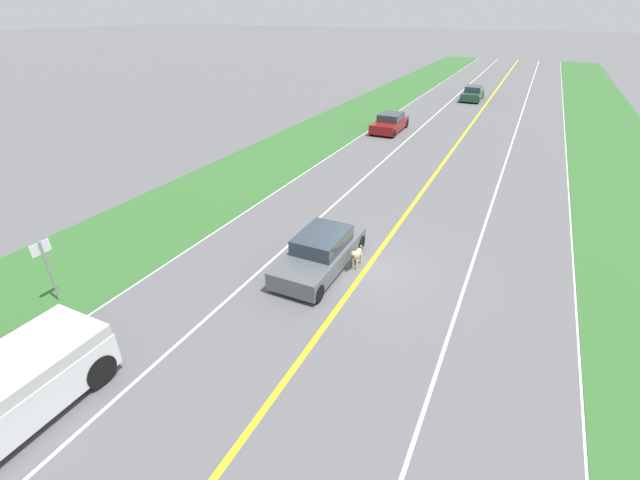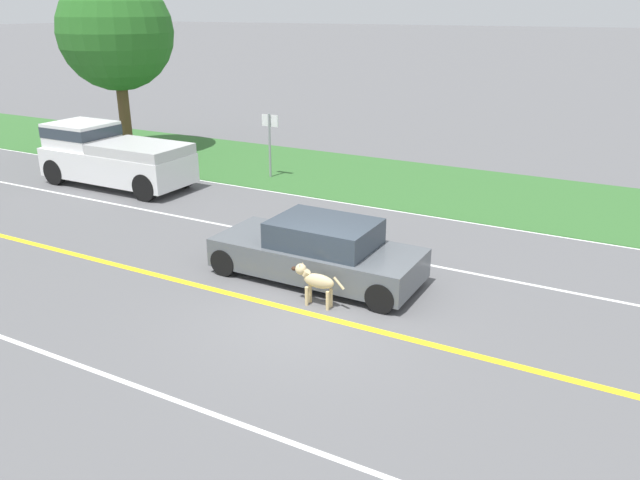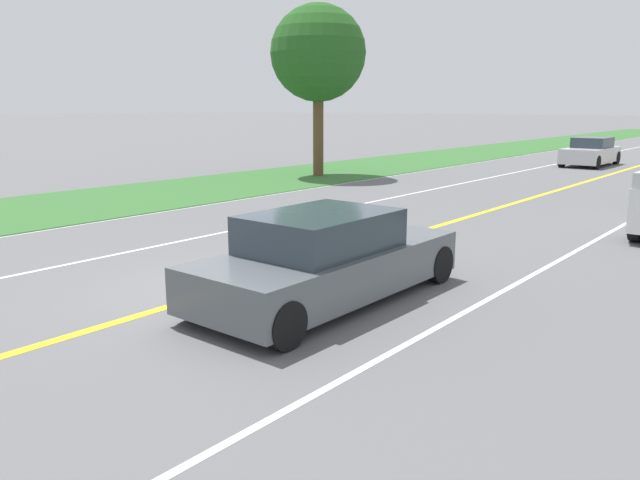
% 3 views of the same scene
% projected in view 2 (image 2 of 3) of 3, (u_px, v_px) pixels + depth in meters
% --- Properties ---
extents(ground_plane, '(400.00, 400.00, 0.00)m').
position_uv_depth(ground_plane, '(308.00, 314.00, 12.29)').
color(ground_plane, '#5B5B5E').
extents(centre_divider_line, '(0.18, 160.00, 0.01)m').
position_uv_depth(centre_divider_line, '(308.00, 313.00, 12.29)').
color(centre_divider_line, yellow).
rests_on(centre_divider_line, ground).
extents(lane_edge_line_right, '(0.14, 160.00, 0.01)m').
position_uv_depth(lane_edge_line_right, '(427.00, 216.00, 18.05)').
color(lane_edge_line_right, white).
rests_on(lane_edge_line_right, ground).
extents(lane_dash_same_dir, '(0.10, 160.00, 0.01)m').
position_uv_depth(lane_dash_same_dir, '(379.00, 255.00, 15.17)').
color(lane_dash_same_dir, white).
rests_on(lane_dash_same_dir, ground).
extents(lane_dash_oncoming, '(0.10, 160.00, 0.01)m').
position_uv_depth(lane_dash_oncoming, '(194.00, 407.00, 9.41)').
color(lane_dash_oncoming, white).
rests_on(lane_dash_oncoming, ground).
extents(grass_verge_right, '(6.00, 160.00, 0.03)m').
position_uv_depth(grass_verge_right, '(458.00, 190.00, 20.51)').
color(grass_verge_right, '#33662D').
rests_on(grass_verge_right, ground).
extents(ego_car, '(1.89, 4.62, 1.37)m').
position_uv_depth(ego_car, '(319.00, 252.00, 13.67)').
color(ego_car, '#51565B').
rests_on(ego_car, ground).
extents(dog, '(0.25, 1.19, 0.87)m').
position_uv_depth(dog, '(315.00, 280.00, 12.45)').
color(dog, '#D1B784').
rests_on(dog, ground).
extents(pickup_truck, '(2.04, 5.27, 2.01)m').
position_uv_depth(pickup_truck, '(111.00, 155.00, 20.82)').
color(pickup_truck, silver).
rests_on(pickup_truck, ground).
extents(roadside_tree_right_near, '(4.47, 4.47, 6.98)m').
position_uv_depth(roadside_tree_right_near, '(116.00, 33.00, 24.32)').
color(roadside_tree_right_near, brown).
rests_on(roadside_tree_right_near, ground).
extents(street_sign, '(0.11, 0.64, 2.25)m').
position_uv_depth(street_sign, '(270.00, 137.00, 21.61)').
color(street_sign, gray).
rests_on(street_sign, ground).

